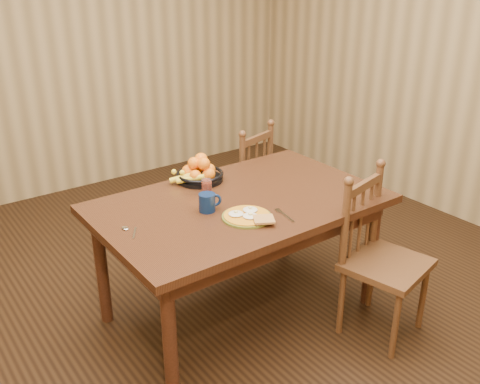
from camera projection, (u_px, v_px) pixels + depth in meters
room at (240, 95)px, 2.77m from camera, size 4.52×5.02×2.72m
dining_table at (240, 214)px, 3.05m from camera, size 1.60×1.00×0.75m
chair_far at (241, 186)px, 3.99m from camera, size 0.51×0.50×0.91m
chair_near at (380, 259)px, 2.99m from camera, size 0.51×0.49×0.94m
breakfast_plate at (248, 216)px, 2.80m from camera, size 0.26×0.31×0.04m
fork at (284, 215)px, 2.83m from camera, size 0.05×0.18×0.00m
spoon at (128, 230)px, 2.67m from camera, size 0.07×0.15×0.01m
coffee_mug at (208, 202)px, 2.87m from camera, size 0.13×0.09×0.10m
juice_glass at (207, 187)px, 3.08m from camera, size 0.06×0.06×0.09m
fruit_bowl at (199, 172)px, 3.26m from camera, size 0.32×0.29×0.17m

